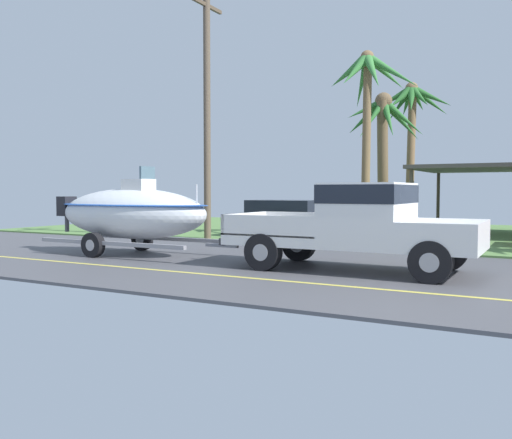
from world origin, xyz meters
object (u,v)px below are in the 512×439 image
object	(u,v)px
pickup_truck_towing	(367,222)
utility_pole	(207,111)
palm_tree_mid	(368,93)
palm_tree_near_left	(411,113)
boat_on_trailer	(132,213)
parked_sedan_near	(289,220)
palm_tree_near_right	(383,132)

from	to	relation	value
pickup_truck_towing	utility_pole	xyz separation A→B (m)	(-7.13, 4.66, 3.43)
palm_tree_mid	utility_pole	distance (m)	5.69
pickup_truck_towing	palm_tree_near_left	distance (m)	13.56
palm_tree_near_left	pickup_truck_towing	bearing A→B (deg)	-81.03
boat_on_trailer	parked_sedan_near	xyz separation A→B (m)	(1.59, 6.57, -0.44)
parked_sedan_near	utility_pole	xyz separation A→B (m)	(-2.24, -1.91, 3.80)
boat_on_trailer	utility_pole	distance (m)	5.78
pickup_truck_towing	palm_tree_mid	world-z (taller)	palm_tree_mid
utility_pole	parked_sedan_near	bearing A→B (deg)	40.34
pickup_truck_towing	palm_tree_near_right	bearing A→B (deg)	103.98
palm_tree_near_left	palm_tree_mid	size ratio (longest dim) A/B	0.96
palm_tree_mid	utility_pole	size ratio (longest dim) A/B	0.77
pickup_truck_towing	utility_pole	size ratio (longest dim) A/B	0.64
pickup_truck_towing	parked_sedan_near	world-z (taller)	pickup_truck_towing
palm_tree_near_left	palm_tree_mid	bearing A→B (deg)	-94.06
boat_on_trailer	palm_tree_near_left	size ratio (longest dim) A/B	0.93
palm_tree_near_right	palm_tree_mid	world-z (taller)	palm_tree_mid
palm_tree_near_left	utility_pole	xyz separation A→B (m)	(-5.11, -8.14, -0.56)
boat_on_trailer	palm_tree_mid	world-z (taller)	palm_tree_mid
boat_on_trailer	parked_sedan_near	world-z (taller)	boat_on_trailer
boat_on_trailer	parked_sedan_near	size ratio (longest dim) A/B	1.34
parked_sedan_near	palm_tree_near_right	world-z (taller)	palm_tree_near_right
utility_pole	palm_tree_near_left	bearing A→B (deg)	57.88
palm_tree_near_right	palm_tree_near_left	bearing A→B (deg)	72.69
utility_pole	boat_on_trailer	bearing A→B (deg)	-81.98
pickup_truck_towing	utility_pole	bearing A→B (deg)	146.84
boat_on_trailer	palm_tree_mid	size ratio (longest dim) A/B	0.89
pickup_truck_towing	parked_sedan_near	distance (m)	8.19
palm_tree_near_left	palm_tree_near_right	xyz separation A→B (m)	(-0.65, -2.08, -0.94)
palm_tree_mid	parked_sedan_near	bearing A→B (deg)	-155.17
pickup_truck_towing	palm_tree_mid	size ratio (longest dim) A/B	0.83
palm_tree_near_right	palm_tree_mid	bearing A→B (deg)	-84.52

